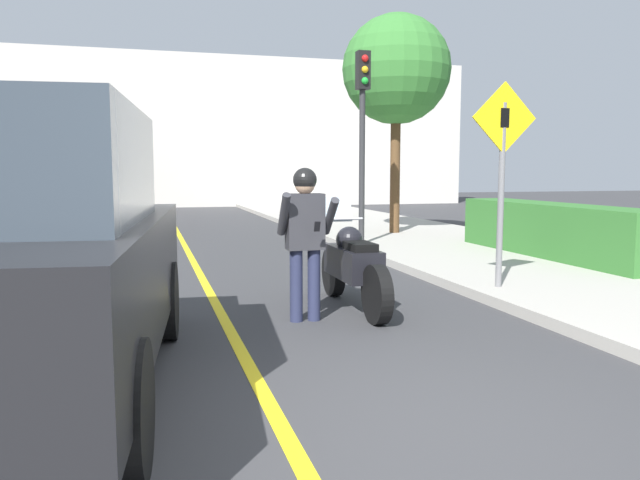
# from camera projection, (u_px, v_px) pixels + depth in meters

# --- Properties ---
(ground_plane) EXTENTS (80.00, 80.00, 0.00)m
(ground_plane) POSITION_uv_depth(u_px,v_px,m) (391.00, 441.00, 3.80)
(ground_plane) COLOR #38383A
(sidewalk_curb) EXTENTS (4.40, 44.00, 0.13)m
(sidewalk_curb) POSITION_uv_depth(u_px,v_px,m) (598.00, 282.00, 8.91)
(sidewalk_curb) COLOR #ADA89E
(sidewalk_curb) RESTS_ON ground
(road_center_line) EXTENTS (0.12, 36.00, 0.01)m
(road_center_line) POSITION_uv_depth(u_px,v_px,m) (203.00, 280.00, 9.38)
(road_center_line) COLOR yellow
(road_center_line) RESTS_ON ground
(building_backdrop) EXTENTS (28.00, 1.20, 6.87)m
(building_backdrop) POSITION_uv_depth(u_px,v_px,m) (176.00, 131.00, 28.31)
(building_backdrop) COLOR beige
(building_backdrop) RESTS_ON ground
(motorcycle) EXTENTS (0.62, 2.26, 1.31)m
(motorcycle) POSITION_uv_depth(u_px,v_px,m) (353.00, 266.00, 7.43)
(motorcycle) COLOR black
(motorcycle) RESTS_ON ground
(person_biker) EXTENTS (0.59, 0.46, 1.67)m
(person_biker) POSITION_uv_depth(u_px,v_px,m) (305.00, 229.00, 6.73)
(person_biker) COLOR #282D4C
(person_biker) RESTS_ON ground
(suv_nearby) EXTENTS (2.34, 4.73, 2.08)m
(suv_nearby) POSITION_uv_depth(u_px,v_px,m) (21.00, 255.00, 4.40)
(suv_nearby) COLOR black
(suv_nearby) RESTS_ON ground
(crossing_sign) EXTENTS (0.91, 0.08, 2.63)m
(crossing_sign) POSITION_uv_depth(u_px,v_px,m) (502.00, 165.00, 7.98)
(crossing_sign) COLOR slate
(crossing_sign) RESTS_ON sidewalk_curb
(traffic_light) EXTENTS (0.26, 0.30, 3.91)m
(traffic_light) POSITION_uv_depth(u_px,v_px,m) (363.00, 112.00, 12.66)
(traffic_light) COLOR #2D2D30
(traffic_light) RESTS_ON sidewalk_curb
(hedge_row) EXTENTS (0.90, 4.81, 0.93)m
(hedge_row) POSITION_uv_depth(u_px,v_px,m) (554.00, 230.00, 11.09)
(hedge_row) COLOR #33702D
(hedge_row) RESTS_ON sidewalk_curb
(street_tree) EXTENTS (2.60, 2.60, 5.23)m
(street_tree) POSITION_uv_depth(u_px,v_px,m) (396.00, 70.00, 14.93)
(street_tree) COLOR brown
(street_tree) RESTS_ON sidewalk_curb
(parked_car_black) EXTENTS (1.88, 4.20, 1.68)m
(parked_car_black) POSITION_uv_depth(u_px,v_px,m) (71.00, 200.00, 16.77)
(parked_car_black) COLOR black
(parked_car_black) RESTS_ON ground
(parked_car_red) EXTENTS (1.88, 4.20, 1.68)m
(parked_car_red) POSITION_uv_depth(u_px,v_px,m) (86.00, 193.00, 22.76)
(parked_car_red) COLOR black
(parked_car_red) RESTS_ON ground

